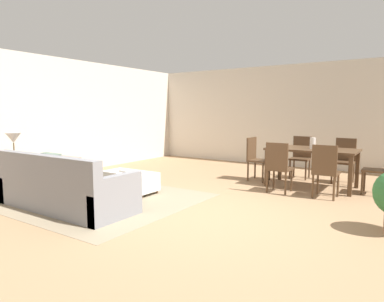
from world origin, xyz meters
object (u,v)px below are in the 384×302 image
book_on_ottoman (128,171)px  dining_chair_near_right (325,168)px  dining_chair_head_east (380,166)px  dining_chair_far_left (301,155)px  vase_centerpiece (313,143)px  ottoman_table (130,181)px  dining_table (312,153)px  couch (63,189)px  dining_chair_near_left (278,165)px  table_lamp (13,139)px  dining_chair_far_right (344,158)px  dining_chair_head_west (255,156)px  side_table (15,169)px

book_on_ottoman → dining_chair_near_right: bearing=26.5°
dining_chair_head_east → book_on_ottoman: (-3.83, -2.34, -0.12)m
dining_chair_far_left → vase_centerpiece: vase_centerpiece is taller
ottoman_table → book_on_ottoman: (-0.03, -0.03, 0.18)m
dining_table → dining_chair_head_east: bearing=1.0°
dining_chair_far_left → book_on_ottoman: (-2.21, -3.17, -0.12)m
couch → dining_chair_near_left: 3.66m
dining_chair_near_left → dining_chair_head_east: (1.55, 0.85, 0.00)m
table_lamp → dining_chair_far_left: (3.72, 4.40, -0.47)m
dining_chair_far_left → dining_chair_head_east: bearing=-26.9°
dining_chair_far_left → book_on_ottoman: size_ratio=3.54×
dining_chair_far_right → dining_chair_head_west: bearing=-153.6°
dining_table → dining_chair_far_right: dining_chair_far_right is taller
side_table → dining_chair_near_right: 5.36m
dining_chair_near_left → side_table: bearing=-144.3°
couch → dining_chair_near_right: dining_chair_near_right is taller
dining_table → dining_chair_head_east: 1.18m
dining_chair_head_east → vase_centerpiece: bearing=-177.1°
table_lamp → dining_chair_head_west: (2.99, 3.57, -0.47)m
couch → side_table: (-1.44, 0.07, 0.16)m
ottoman_table → dining_chair_far_right: 4.38m
dining_chair_near_left → dining_chair_far_right: size_ratio=1.00×
dining_chair_near_left → dining_chair_head_east: 1.77m
dining_chair_head_east → book_on_ottoman: dining_chair_head_east is taller
dining_chair_near_right → book_on_ottoman: dining_chair_near_right is taller
dining_table → book_on_ottoman: bearing=-138.8°
ottoman_table → book_on_ottoman: bearing=-138.2°
table_lamp → book_on_ottoman: 2.04m
dining_chair_far_left → vase_centerpiece: (0.46, -0.88, 0.35)m
couch → table_lamp: table_lamp is taller
ottoman_table → dining_chair_near_left: (2.25, 1.47, 0.30)m
dining_chair_far_right → dining_chair_head_west: 1.81m
couch → vase_centerpiece: bearing=52.6°
dining_chair_near_left → dining_chair_far_right: 1.84m
ottoman_table → dining_chair_far_right: (3.07, 3.11, 0.30)m
table_lamp → dining_chair_head_east: 6.44m
ottoman_table → side_table: side_table is taller
ottoman_table → dining_chair_near_left: 2.70m
ottoman_table → dining_table: (2.62, 2.30, 0.45)m
dining_chair_far_left → dining_chair_near_left: bearing=-87.4°
dining_chair_near_left → book_on_ottoman: bearing=-146.8°
dining_table → dining_chair_head_east: (1.17, 0.02, -0.15)m
dining_table → dining_chair_near_right: 0.91m
dining_table → dining_chair_near_left: 0.92m
dining_chair_near_right → dining_table: bearing=118.4°
ottoman_table → dining_chair_head_west: dining_chair_head_west is taller
table_lamp → dining_chair_near_left: size_ratio=0.57×
dining_table → dining_chair_near_right: dining_chair_near_right is taller
side_table → dining_chair_head_east: dining_chair_head_east is taller
couch → dining_chair_head_west: (1.55, 3.63, 0.22)m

